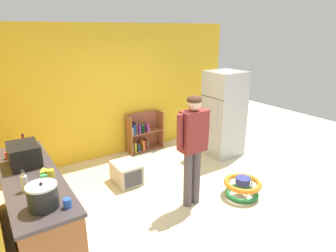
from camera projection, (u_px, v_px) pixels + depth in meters
ground_plane at (191, 198)px, 4.70m from camera, size 12.00×12.00×0.00m
back_wall at (124, 91)px, 6.11m from camera, size 5.20×0.06×2.70m
kitchen_counter at (36, 207)px, 3.69m from camera, size 0.65×2.29×0.90m
refrigerator at (224, 114)px, 6.12m from camera, size 0.73×0.68×1.78m
bookshelf at (142, 134)px, 6.44m from camera, size 0.80×0.28×0.85m
standing_person at (193, 141)px, 4.24m from camera, size 0.57×0.22×1.72m
baby_walker at (242, 187)px, 4.73m from camera, size 0.60×0.60×0.32m
pet_carrier at (127, 173)px, 5.14m from camera, size 0.42×0.55×0.36m
microwave at (24, 154)px, 3.79m from camera, size 0.37×0.48×0.28m
crock_pot at (43, 196)px, 2.87m from camera, size 0.30×0.30×0.28m
banana_bunch at (44, 170)px, 3.61m from camera, size 0.15×0.16×0.04m
clear_bottle at (24, 183)px, 3.17m from camera, size 0.07×0.07×0.25m
ketchup_bottle at (24, 144)px, 4.25m from camera, size 0.07×0.07×0.25m
red_cup at (8, 155)px, 3.99m from camera, size 0.08×0.08×0.09m
yellow_cup at (51, 173)px, 3.49m from camera, size 0.08×0.08×0.09m
blue_cup at (67, 203)px, 2.90m from camera, size 0.08×0.08×0.09m
green_cup at (44, 179)px, 3.37m from camera, size 0.08×0.08×0.09m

